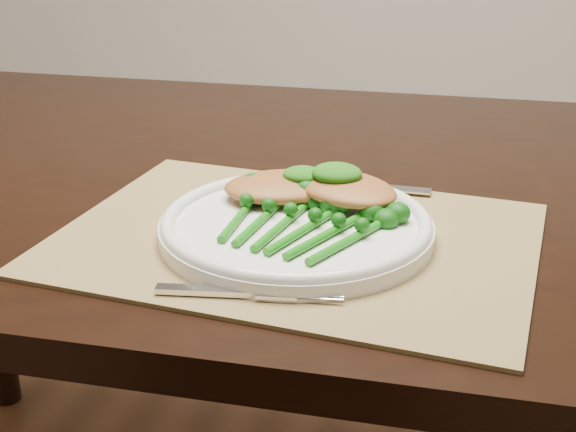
% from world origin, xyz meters
% --- Properties ---
extents(dining_table, '(1.64, 0.97, 0.75)m').
position_xyz_m(dining_table, '(0.08, 0.14, 0.38)').
color(dining_table, black).
rests_on(dining_table, ground).
extents(placemat, '(0.52, 0.40, 0.00)m').
position_xyz_m(placemat, '(0.15, -0.07, 0.75)').
color(placemat, olive).
rests_on(placemat, dining_table).
extents(dinner_plate, '(0.29, 0.29, 0.03)m').
position_xyz_m(dinner_plate, '(0.15, -0.07, 0.77)').
color(dinner_plate, white).
rests_on(dinner_plate, placemat).
extents(knife, '(0.20, 0.02, 0.01)m').
position_xyz_m(knife, '(0.16, 0.09, 0.76)').
color(knife, silver).
rests_on(knife, placemat).
extents(fork, '(0.17, 0.05, 0.01)m').
position_xyz_m(fork, '(0.16, -0.20, 0.76)').
color(fork, silver).
rests_on(fork, placemat).
extents(chicken_fillet_left, '(0.16, 0.14, 0.03)m').
position_xyz_m(chicken_fillet_left, '(0.12, -0.00, 0.78)').
color(chicken_fillet_left, '#9D612D').
rests_on(chicken_fillet_left, dinner_plate).
extents(chicken_fillet_right, '(0.15, 0.14, 0.03)m').
position_xyz_m(chicken_fillet_right, '(0.19, -0.00, 0.79)').
color(chicken_fillet_right, '#9D612D').
rests_on(chicken_fillet_right, dinner_plate).
extents(pesto_dollop_left, '(0.05, 0.04, 0.02)m').
position_xyz_m(pesto_dollop_left, '(0.14, 0.00, 0.80)').
color(pesto_dollop_left, '#134D0B').
rests_on(pesto_dollop_left, chicken_fillet_left).
extents(pesto_dollop_right, '(0.06, 0.05, 0.02)m').
position_xyz_m(pesto_dollop_right, '(0.18, -0.00, 0.81)').
color(pesto_dollop_right, '#134D0B').
rests_on(pesto_dollop_right, chicken_fillet_right).
extents(broccolini_bundle, '(0.19, 0.20, 0.04)m').
position_xyz_m(broccolini_bundle, '(0.16, -0.09, 0.78)').
color(broccolini_bundle, '#12680D').
rests_on(broccolini_bundle, dinner_plate).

